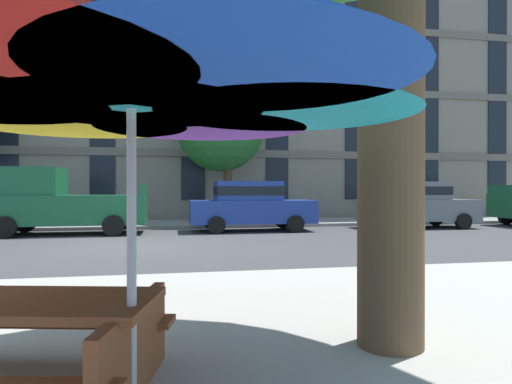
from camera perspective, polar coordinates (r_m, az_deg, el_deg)
ground_plane at (r=12.00m, az=-15.75°, el=-6.82°), size 120.00×120.00×0.00m
sidewalk_far at (r=18.75m, az=-13.98°, el=-4.04°), size 56.00×3.60×0.12m
apartment_building at (r=28.07m, az=-13.06°, el=17.14°), size 40.42×12.08×19.20m
pickup_green at (r=15.99m, az=-23.97°, el=-1.35°), size 5.10×2.12×2.20m
sedan_blue at (r=15.82m, az=-0.73°, el=-1.62°), size 4.40×1.98×1.78m
sedan_gray at (r=18.12m, az=19.90°, el=-1.39°), size 4.40×1.98×1.78m
street_tree_middle at (r=19.37m, az=-4.35°, el=7.76°), size 3.83×3.83×6.09m
patio_umbrella at (r=2.97m, az=-15.78°, el=15.05°), size 3.75×3.49×2.57m
picnic_table at (r=3.48m, az=-28.40°, el=-16.58°), size 2.09×1.88×0.77m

